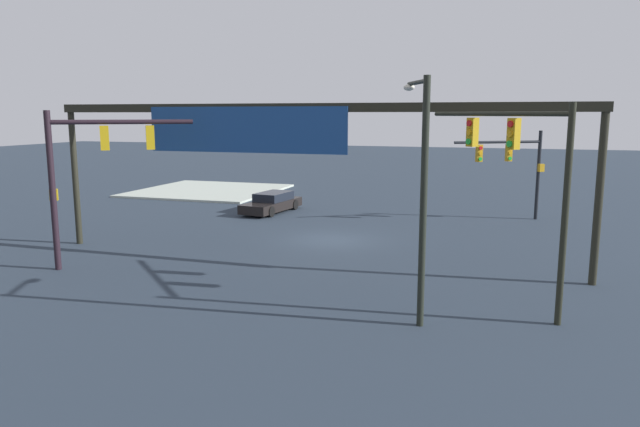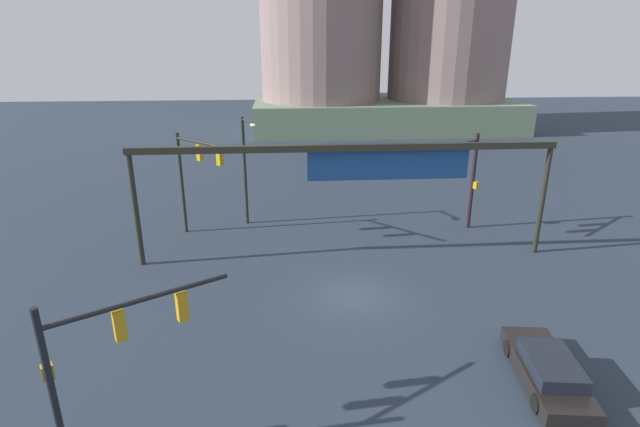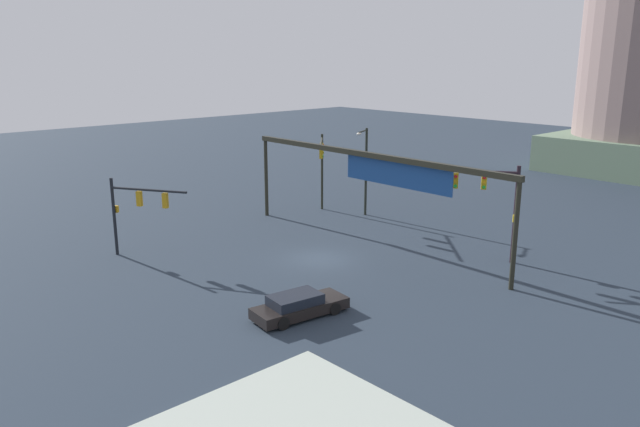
% 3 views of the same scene
% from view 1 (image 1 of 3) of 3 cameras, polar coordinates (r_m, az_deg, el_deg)
% --- Properties ---
extents(ground_plane, '(165.98, 165.98, 0.00)m').
position_cam_1_polar(ground_plane, '(28.33, 1.04, -2.61)').
color(ground_plane, '#283341').
extents(sidewalk_corner, '(10.38, 10.49, 0.15)m').
position_cam_1_polar(sidewalk_corner, '(46.93, -10.75, 2.20)').
color(sidewalk_corner, '#B1BCAF').
rests_on(sidewalk_corner, ground).
extents(traffic_signal_near_corner, '(4.74, 3.37, 6.15)m').
position_cam_1_polar(traffic_signal_near_corner, '(24.53, -21.66, 4.65)').
color(traffic_signal_near_corner, black).
rests_on(traffic_signal_near_corner, ground).
extents(traffic_signal_opposite_side, '(4.28, 4.12, 6.34)m').
position_cam_1_polar(traffic_signal_opposite_side, '(18.71, 19.11, 4.62)').
color(traffic_signal_opposite_side, black).
rests_on(traffic_signal_opposite_side, ground).
extents(traffic_signal_cross_street, '(4.87, 2.89, 5.09)m').
position_cam_1_polar(traffic_signal_cross_street, '(34.94, 18.41, 4.93)').
color(traffic_signal_cross_street, black).
rests_on(traffic_signal_cross_street, ground).
extents(streetlamp_curved_arm, '(1.11, 2.10, 7.04)m').
position_cam_1_polar(streetlamp_curved_arm, '(16.74, 9.81, 3.02)').
color(streetlamp_curved_arm, black).
rests_on(streetlamp_curved_arm, ground).
extents(overhead_sign_gantry, '(22.48, 0.43, 6.43)m').
position_cam_1_polar(overhead_sign_gantry, '(23.78, -3.35, 8.19)').
color(overhead_sign_gantry, black).
rests_on(overhead_sign_gantry, ground).
extents(sedan_car_approaching, '(2.41, 5.08, 1.21)m').
position_cam_1_polar(sedan_car_approaching, '(36.49, -4.68, 1.04)').
color(sedan_car_approaching, black).
rests_on(sedan_car_approaching, ground).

